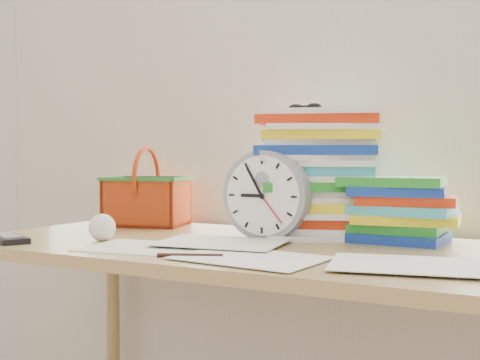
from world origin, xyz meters
The scene contains 11 objects.
curtain centered at (0.00, 1.98, 1.30)m, with size 2.40×0.01×2.50m, color silver.
desk centered at (0.00, 1.60, 0.68)m, with size 1.40×0.70×0.75m.
paper_stack centered at (0.13, 1.83, 0.92)m, with size 0.35×0.28×0.35m, color white, non-canonical shape.
clock centered at (0.05, 1.68, 0.87)m, with size 0.24×0.24×0.05m, color gray.
sunglasses centered at (0.09, 1.84, 1.11)m, with size 0.11×0.10×0.03m, color black, non-canonical shape.
book_stack centered at (0.37, 1.81, 0.83)m, with size 0.28×0.21×0.17m, color white, non-canonical shape.
basket centered at (-0.44, 1.82, 0.87)m, with size 0.25×0.19×0.25m, color #C44213, non-canonical shape.
crumpled_ball centered at (-0.32, 1.47, 0.79)m, with size 0.07×0.07×0.07m, color white.
pen centered at (0.03, 1.35, 0.75)m, with size 0.01×0.01×0.14m, color black.
calculator centered at (-0.52, 1.34, 0.76)m, with size 0.15×0.07×0.01m, color black.
scattered_papers centered at (0.00, 1.60, 0.76)m, with size 1.26×0.42×0.02m, color white, non-canonical shape.
Camera 1 is at (0.73, 0.26, 0.96)m, focal length 45.00 mm.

